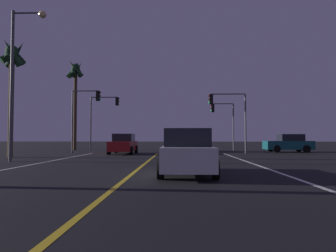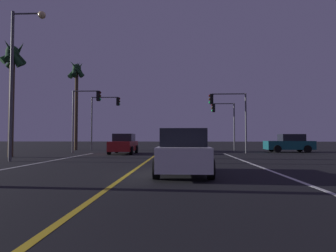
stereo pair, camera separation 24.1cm
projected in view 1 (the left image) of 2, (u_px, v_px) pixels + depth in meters
lane_edge_right at (308, 183)px, 8.82m from camera, size 0.16×32.07×0.01m
lane_center_divider at (122, 182)px, 9.01m from camera, size 0.16×32.07×0.01m
car_lead_same_lane at (187, 152)px, 10.88m from camera, size 2.02×4.30×1.70m
car_oncoming at (123, 144)px, 24.58m from camera, size 2.02×4.30×1.70m
car_ahead_far at (180, 143)px, 28.63m from camera, size 2.02×4.30×1.70m
car_crossing_side at (289, 143)px, 27.38m from camera, size 4.30×2.02×1.70m
traffic_light_near_right at (227, 109)px, 25.47m from camera, size 3.30×0.36×5.26m
traffic_light_near_left at (86, 107)px, 25.90m from camera, size 2.61×0.36×5.60m
traffic_light_far_right at (222, 115)px, 30.95m from camera, size 2.49×0.36×5.04m
traffic_light_far_left at (104, 111)px, 31.39m from camera, size 3.18×0.36×5.79m
street_lamp_left_mid at (19, 66)px, 16.88m from camera, size 2.06×0.44×8.83m
palm_tree_left_mid at (12, 64)px, 20.57m from camera, size 2.13×1.98×8.35m
palm_tree_left_far at (75, 78)px, 31.89m from camera, size 1.93×2.18×10.01m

